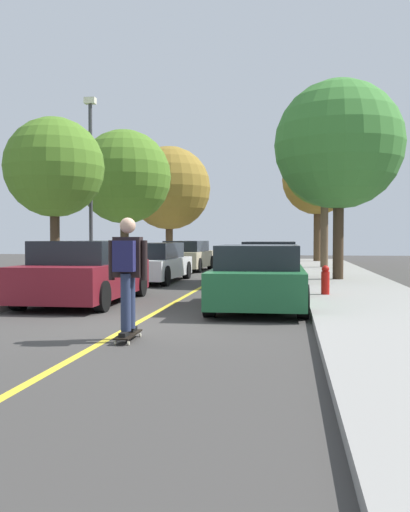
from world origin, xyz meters
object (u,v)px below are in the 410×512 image
object	(u,v)px
parked_car_left_nearest	(86,272)
skateboard	(128,335)
skateboarder	(127,268)
street_tree_left_nearest	(54,168)
fire_hydrant	(325,280)
street_tree_right_nearest	(339,145)
street_tree_left_far	(169,188)
parked_car_left_far	(187,256)
streetlamp	(91,177)
street_tree_left_near	(124,177)
parked_car_right_near	(270,263)
parked_car_right_nearest	(259,277)
street_tree_right_near	(325,165)
street_tree_right_far	(318,180)
parked_car_left_near	(152,263)

from	to	relation	value
parked_car_left_nearest	skateboard	distance (m)	5.18
parked_car_left_nearest	skateboarder	world-z (taller)	skateboarder
street_tree_left_nearest	fire_hydrant	world-z (taller)	street_tree_left_nearest
street_tree_right_nearest	street_tree_left_far	bearing A→B (deg)	123.69
parked_car_left_far	streetlamp	size ratio (longest dim) A/B	0.74
parked_car_left_nearest	skateboard	bearing A→B (deg)	-62.86
skateboard	street_tree_left_near	bearing A→B (deg)	106.92
parked_car_right_near	street_tree_left_near	distance (m)	8.41
parked_car_right_nearest	streetlamp	distance (m)	8.59
parked_car_left_nearest	skateboard	size ratio (longest dim) A/B	5.37
parked_car_left_far	street_tree_right_near	xyz separation A→B (m)	(6.25, 1.42, 4.20)
parked_car_right_nearest	skateboarder	xyz separation A→B (m)	(-1.68, -4.02, 0.39)
street_tree_right_near	street_tree_right_far	bearing A→B (deg)	90.00
parked_car_right_nearest	skateboard	bearing A→B (deg)	-112.85
parked_car_left_near	streetlamp	xyz separation A→B (m)	(-1.75, -1.12, 2.84)
street_tree_right_far	parked_car_right_nearest	bearing A→B (deg)	-95.77
parked_car_left_near	street_tree_right_near	world-z (taller)	street_tree_right_near
parked_car_right_nearest	street_tree_left_nearest	size ratio (longest dim) A/B	0.83
parked_car_left_nearest	parked_car_left_far	world-z (taller)	parked_car_left_nearest
street_tree_left_nearest	skateboard	distance (m)	9.79
street_tree_left_nearest	street_tree_right_far	world-z (taller)	street_tree_right_far
parked_car_left_nearest	parked_car_left_far	distance (m)	12.91
street_tree_right_far	skateboard	xyz separation A→B (m)	(-3.90, -26.01, -4.84)
parked_car_left_far	street_tree_right_far	distance (m)	11.39
parked_car_right_near	street_tree_right_nearest	distance (m)	4.52
street_tree_right_far	skateboarder	xyz separation A→B (m)	(-3.90, -26.04, -3.86)
skateboarder	skateboard	bearing A→B (deg)	91.23
parked_car_left_near	street_tree_right_nearest	xyz separation A→B (m)	(6.25, 0.36, 3.91)
parked_car_right_near	skateboarder	distance (m)	10.68
parked_car_left_nearest	street_tree_left_near	xyz separation A→B (m)	(-2.23, 10.45, 3.33)
parked_car_right_near	street_tree_right_near	distance (m)	9.64
parked_car_left_near	street_tree_left_near	size ratio (longest dim) A/B	0.80
parked_car_left_near	parked_car_left_far	world-z (taller)	parked_car_left_far
parked_car_left_nearest	parked_car_right_near	xyz separation A→B (m)	(4.02, 5.94, -0.03)
parked_car_right_near	streetlamp	size ratio (longest dim) A/B	0.73
street_tree_left_near	street_tree_right_nearest	distance (m)	9.32
skateboarder	street_tree_right_far	bearing A→B (deg)	81.48
parked_car_left_nearest	parked_car_left_near	distance (m)	6.23
street_tree_left_far	streetlamp	size ratio (longest dim) A/B	1.12
street_tree_left_far	skateboarder	bearing A→B (deg)	-79.18
parked_car_right_near	street_tree_left_nearest	world-z (taller)	street_tree_left_nearest
parked_car_left_near	street_tree_right_near	xyz separation A→B (m)	(6.25, 8.10, 4.23)
street_tree_left_nearest	street_tree_right_near	bearing A→B (deg)	52.34
street_tree_right_far	street_tree_right_nearest	bearing A→B (deg)	-90.00
street_tree_left_nearest	street_tree_left_near	bearing A→B (deg)	90.00
street_tree_left_nearest	street_tree_left_near	world-z (taller)	street_tree_left_near
parked_car_left_far	parked_car_right_near	xyz separation A→B (m)	(4.02, -6.97, 0.00)
parked_car_right_nearest	street_tree_right_far	distance (m)	22.54
parked_car_left_far	fire_hydrant	bearing A→B (deg)	-64.46
parked_car_right_nearest	street_tree_right_far	size ratio (longest dim) A/B	0.59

